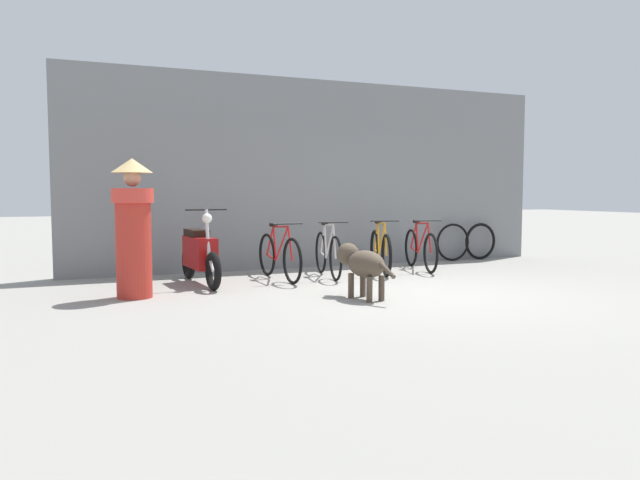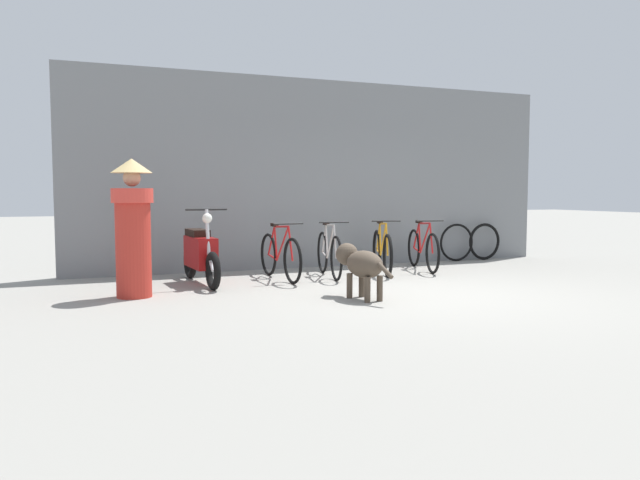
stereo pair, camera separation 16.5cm
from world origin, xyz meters
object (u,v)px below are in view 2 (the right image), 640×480
at_px(bicycle_2, 382,251).
at_px(stray_dog, 360,263).
at_px(bicycle_1, 329,253).
at_px(person_in_robes, 133,225).
at_px(bicycle_0, 280,256).
at_px(spare_tire_left, 457,242).
at_px(spare_tire_right, 484,242).
at_px(motorcycle, 201,254).
at_px(bicycle_3, 423,249).

distance_m(bicycle_2, stray_dog, 2.50).
bearing_deg(bicycle_1, bicycle_2, 105.35).
bearing_deg(person_in_robes, bicycle_0, -133.73).
distance_m(bicycle_2, spare_tire_left, 2.36).
relative_size(spare_tire_left, spare_tire_right, 1.01).
bearing_deg(spare_tire_right, motorcycle, -169.13).
relative_size(stray_dog, spare_tire_left, 1.55).
distance_m(bicycle_0, person_in_robes, 2.41).
relative_size(bicycle_0, person_in_robes, 0.98).
height_order(bicycle_0, bicycle_3, bicycle_0).
height_order(bicycle_1, bicycle_3, bicycle_1).
bearing_deg(person_in_robes, bicycle_3, -141.92).
relative_size(bicycle_1, person_in_robes, 0.93).
xyz_separation_m(person_in_robes, spare_tire_left, (6.12, 1.91, -0.55)).
relative_size(person_in_robes, spare_tire_right, 2.42).
bearing_deg(person_in_robes, spare_tire_left, -136.48).
relative_size(bicycle_0, bicycle_1, 1.05).
xyz_separation_m(motorcycle, stray_dog, (1.58, -1.97, 0.01)).
height_order(bicycle_0, spare_tire_right, bicycle_0).
xyz_separation_m(bicycle_0, bicycle_2, (1.79, 0.10, -0.00)).
height_order(bicycle_1, bicycle_2, same).
bearing_deg(bicycle_3, bicycle_1, -69.51).
height_order(bicycle_0, spare_tire_left, bicycle_0).
relative_size(bicycle_3, spare_tire_left, 2.32).
bearing_deg(motorcycle, stray_dog, 35.62).
distance_m(bicycle_3, person_in_robes, 4.96).
bearing_deg(bicycle_1, stray_dog, -1.99).
relative_size(bicycle_0, spare_tire_right, 2.38).
height_order(stray_dog, person_in_robes, person_in_robes).
bearing_deg(motorcycle, spare_tire_right, 97.70).
bearing_deg(motorcycle, bicycle_2, 88.78).
distance_m(bicycle_0, spare_tire_left, 4.08).
distance_m(stray_dog, person_in_robes, 2.87).
relative_size(bicycle_0, spare_tire_left, 2.36).
relative_size(bicycle_1, motorcycle, 0.89).
xyz_separation_m(bicycle_2, spare_tire_left, (2.13, 1.01, 0.00)).
distance_m(motorcycle, spare_tire_right, 5.88).
bearing_deg(motorcycle, bicycle_0, 86.86).
relative_size(bicycle_2, person_in_robes, 0.94).
bearing_deg(stray_dog, person_in_robes, 55.49).
xyz_separation_m(person_in_robes, spare_tire_right, (6.77, 1.91, -0.55)).
height_order(bicycle_2, bicycle_3, bicycle_2).
relative_size(bicycle_1, bicycle_2, 0.99).
distance_m(bicycle_0, bicycle_1, 0.81).
distance_m(bicycle_1, bicycle_3, 1.83).
xyz_separation_m(bicycle_0, motorcycle, (-1.20, -0.00, 0.08)).
bearing_deg(bicycle_2, stray_dog, -16.07).
xyz_separation_m(bicycle_0, bicycle_3, (2.63, 0.21, -0.00)).
distance_m(stray_dog, spare_tire_left, 4.69).
bearing_deg(spare_tire_left, bicycle_3, -145.40).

